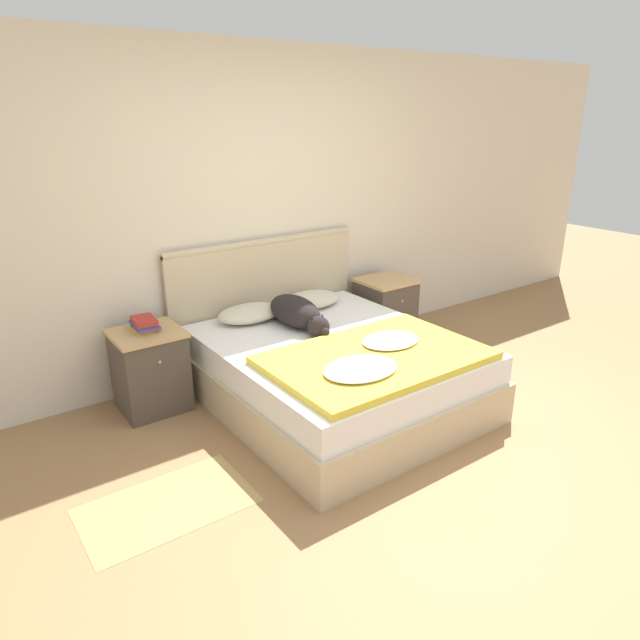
% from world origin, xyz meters
% --- Properties ---
extents(ground_plane, '(16.00, 16.00, 0.00)m').
position_xyz_m(ground_plane, '(0.00, 0.00, 0.00)').
color(ground_plane, '#997047').
extents(wall_back, '(9.00, 0.06, 2.55)m').
position_xyz_m(wall_back, '(0.00, 2.13, 1.27)').
color(wall_back, beige).
rests_on(wall_back, ground_plane).
extents(bed, '(1.65, 1.91, 0.50)m').
position_xyz_m(bed, '(0.02, 1.08, 0.24)').
color(bed, '#C6B28E').
rests_on(bed, ground_plane).
extents(headboard, '(1.73, 0.06, 1.07)m').
position_xyz_m(headboard, '(0.02, 2.06, 0.56)').
color(headboard, '#C6B28E').
rests_on(headboard, ground_plane).
extents(nightstand_left, '(0.48, 0.46, 0.60)m').
position_xyz_m(nightstand_left, '(-1.11, 1.79, 0.30)').
color(nightstand_left, '#4C4238').
rests_on(nightstand_left, ground_plane).
extents(nightstand_right, '(0.48, 0.46, 0.60)m').
position_xyz_m(nightstand_right, '(1.14, 1.79, 0.30)').
color(nightstand_right, '#4C4238').
rests_on(nightstand_right, ground_plane).
extents(pillow_left, '(0.53, 0.35, 0.12)m').
position_xyz_m(pillow_left, '(-0.28, 1.81, 0.56)').
color(pillow_left, beige).
rests_on(pillow_left, bed).
extents(pillow_right, '(0.53, 0.35, 0.12)m').
position_xyz_m(pillow_right, '(0.31, 1.81, 0.56)').
color(pillow_right, beige).
rests_on(pillow_right, bed).
extents(quilt, '(1.42, 0.94, 0.09)m').
position_xyz_m(quilt, '(0.01, 0.64, 0.53)').
color(quilt, yellow).
rests_on(quilt, bed).
extents(dog, '(0.28, 0.78, 0.23)m').
position_xyz_m(dog, '(-0.04, 1.49, 0.60)').
color(dog, black).
rests_on(dog, bed).
extents(book_stack, '(0.16, 0.23, 0.10)m').
position_xyz_m(book_stack, '(-1.11, 1.81, 0.65)').
color(book_stack, gold).
rests_on(book_stack, nightstand_left).
extents(rug, '(0.92, 0.55, 0.00)m').
position_xyz_m(rug, '(-1.45, 0.68, 0.00)').
color(rug, tan).
rests_on(rug, ground_plane).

